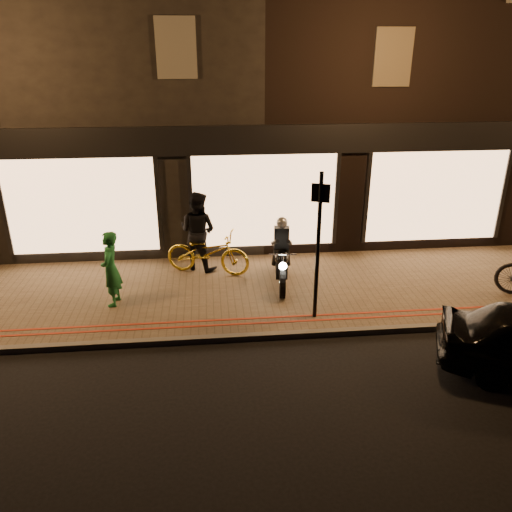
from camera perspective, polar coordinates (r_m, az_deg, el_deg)
The scene contains 10 objects.
ground at distance 9.78m, azimuth 3.58°, elevation -9.46°, with size 90.00×90.00×0.00m, color black.
sidewalk at distance 11.48m, azimuth 2.03°, elevation -3.92°, with size 50.00×4.00×0.12m, color brown.
kerb_stone at distance 9.79m, azimuth 3.54°, elevation -9.01°, with size 50.00×0.14×0.12m, color #59544C.
red_kerb_lines at distance 10.18m, azimuth 3.11°, elevation -7.24°, with size 50.00×0.26×0.01m.
building_row at distance 17.24m, azimuth -1.01°, elevation 19.50°, with size 48.00×10.11×8.50m.
motorcycle at distance 11.43m, azimuth 2.93°, elevation -0.34°, with size 0.62×1.94×1.59m.
sign_post at distance 9.65m, azimuth 7.14°, elevation 1.86°, with size 0.33×0.16×3.00m.
bicycle_gold at distance 12.04m, azimuth -5.54°, elevation 0.42°, with size 0.72×2.05×1.08m, color gold.
person_green at distance 10.84m, azimuth -16.26°, elevation -1.42°, with size 0.60×0.39×1.63m, color #1C692F.
person_dark at distance 12.19m, azimuth -6.66°, elevation 2.85°, with size 0.95×0.74×1.95m, color black.
Camera 1 is at (-1.42, -8.17, 5.19)m, focal length 35.00 mm.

